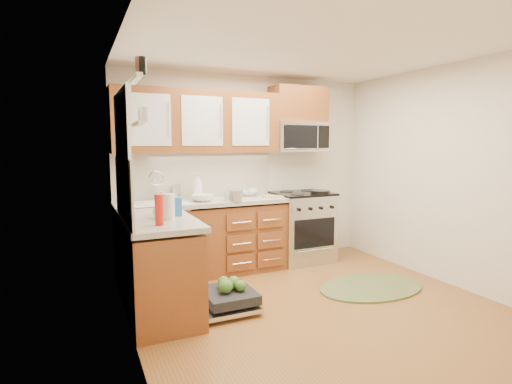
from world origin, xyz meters
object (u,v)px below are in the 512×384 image
upper_cabinets (198,122)px  sink (160,214)px  cutting_board (273,197)px  range (302,227)px  stock_pot (234,195)px  cup (252,192)px  skillet (320,192)px  bowl_b (203,198)px  rug (372,287)px  microwave (299,137)px  dishwasher (225,300)px  paper_towel_roll (169,207)px  bowl_a (247,193)px

upper_cabinets → sink: upper_cabinets is taller
cutting_board → range: bearing=12.7°
stock_pot → cup: bearing=42.7°
skillet → bowl_b: bowl_b is taller
range → rug: range is taller
sink → cutting_board: 1.44m
microwave → dishwasher: size_ratio=1.09×
sink → rug: sink is taller
range → dishwasher: range is taller
stock_pot → skillet: bearing=-1.9°
skillet → paper_towel_roll: bearing=-159.7°
stock_pot → cutting_board: (0.58, 0.10, -0.06)m
dishwasher → bowl_a: bearing=58.5°
microwave → stock_pot: size_ratio=3.43×
range → bowl_a: bearing=167.1°
microwave → dishwasher: (-1.54, -1.25, -1.60)m
rug → bowl_b: size_ratio=4.80×
skillet → bowl_b: (-1.55, 0.16, -0.01)m
range → cutting_board: size_ratio=3.84×
sink → bowl_b: size_ratio=2.35×
range → bowl_b: bowl_b is taller
microwave → sink: microwave is taller
bowl_a → paper_towel_roll: bearing=-136.9°
stock_pot → cup: (0.41, 0.38, -0.02)m
microwave → bowl_b: (-1.43, -0.21, -0.73)m
sink → stock_pot: size_ratio=2.80×
rug → cup: cup is taller
skillet → cutting_board: bearing=167.5°
rug → skillet: (-0.05, 1.00, 0.96)m
upper_cabinets → skillet: bearing=-14.5°
upper_cabinets → microwave: bearing=-1.0°
range → stock_pot: (-1.08, -0.21, 0.52)m
sink → cup: (1.26, 0.18, 0.17)m
bowl_b → cutting_board: bearing=-1.6°
stock_pot → dishwasher: bearing=-116.4°
paper_towel_roll → dishwasher: bearing=-9.2°
bowl_b → upper_cabinets: bearing=83.5°
microwave → bowl_a: microwave is taller
cutting_board → cup: (-0.17, 0.28, 0.04)m
range → skillet: (0.12, -0.25, 0.50)m
sink → rug: (2.10, -1.24, -0.79)m
rug → bowl_b: (-1.60, 1.16, 0.96)m
microwave → skillet: microwave is taller
stock_pot → cutting_board: size_ratio=0.90×
sink → paper_towel_roll: paper_towel_roll is taller
dishwasher → skillet: size_ratio=2.73×
bowl_b → cup: cup is taller
cutting_board → upper_cabinets: bearing=164.1°
cup → stock_pot: bearing=-137.3°
sink → cup: cup is taller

